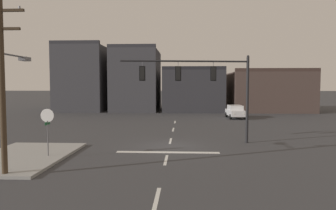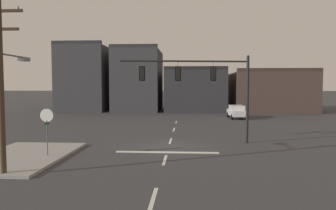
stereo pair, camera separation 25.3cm
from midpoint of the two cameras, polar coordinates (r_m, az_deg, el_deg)
The scene contains 9 objects.
ground_plane at distance 21.80m, azimuth 0.51°, elevation -7.40°, with size 400.00×400.00×0.00m, color #353538.
sidewalk_near_corner at distance 20.14m, azimuth -24.55°, elevation -8.43°, with size 5.00×8.00×0.15m, color gray.
stop_bar_paint at distance 19.84m, azimuth 0.20°, elevation -8.49°, with size 6.40×0.50×0.01m, color silver.
lane_centreline at distance 23.76m, azimuth 0.76°, elevation -6.47°, with size 0.16×26.40×0.01m.
signal_mast_near_side at distance 22.51m, azimuth 7.00°, elevation 4.34°, with size 9.01×1.41×6.28m.
stop_sign at distance 19.19m, azimuth -20.60°, elevation -2.66°, with size 0.76×0.64×2.83m.
car_lot_nearside at distance 40.57m, azimuth 12.45°, elevation -1.13°, with size 2.07×4.52×1.61m.
utility_pole at distance 16.24m, azimuth -27.18°, elevation 4.17°, with size 2.20×2.56×8.06m.
building_row at distance 51.77m, azimuth 0.02°, elevation 3.61°, with size 39.51×11.54×10.73m.
Camera 2 is at (1.23, -21.36, 4.18)m, focal length 33.90 mm.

